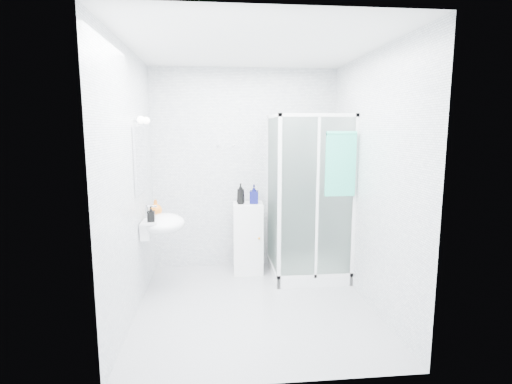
{
  "coord_description": "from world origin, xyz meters",
  "views": [
    {
      "loc": [
        -0.39,
        -3.91,
        1.83
      ],
      "look_at": [
        0.05,
        0.35,
        1.15
      ],
      "focal_mm": 28.0,
      "sensor_mm": 36.0,
      "label": 1
    }
  ],
  "objects": [
    {
      "name": "soap_dispenser_black",
      "position": [
        -1.07,
        0.28,
        0.95
      ],
      "size": [
        0.08,
        0.08,
        0.17
      ],
      "primitive_type": "imported",
      "rotation": [
        0.0,
        0.0,
        0.04
      ],
      "color": "black",
      "rests_on": "wall_basin"
    },
    {
      "name": "wall_basin",
      "position": [
        -0.99,
        0.45,
        0.8
      ],
      "size": [
        0.46,
        0.56,
        0.35
      ],
      "color": "white",
      "rests_on": "ground"
    },
    {
      "name": "wall_hooks",
      "position": [
        -0.25,
        1.26,
        1.62
      ],
      "size": [
        0.23,
        0.06,
        0.03
      ],
      "color": "silver",
      "rests_on": "room"
    },
    {
      "name": "shampoo_bottle_b",
      "position": [
        0.09,
        1.01,
        1.02
      ],
      "size": [
        0.12,
        0.12,
        0.24
      ],
      "primitive_type": "imported",
      "rotation": [
        0.0,
        0.0,
        -0.12
      ],
      "color": "#0D0F51",
      "rests_on": "storage_cabinet"
    },
    {
      "name": "room",
      "position": [
        0.0,
        0.0,
        1.3
      ],
      "size": [
        2.4,
        2.6,
        2.6
      ],
      "color": "white",
      "rests_on": "ground"
    },
    {
      "name": "vanity_lights",
      "position": [
        -1.14,
        0.45,
        1.92
      ],
      "size": [
        0.1,
        0.4,
        0.08
      ],
      "color": "silver",
      "rests_on": "room"
    },
    {
      "name": "hand_towel",
      "position": [
        0.99,
        0.36,
        1.46
      ],
      "size": [
        0.34,
        0.05,
        0.72
      ],
      "color": "#32BF9E",
      "rests_on": "shower_enclosure"
    },
    {
      "name": "shampoo_bottle_a",
      "position": [
        -0.08,
        0.99,
        1.03
      ],
      "size": [
        0.11,
        0.11,
        0.26
      ],
      "primitive_type": "imported",
      "rotation": [
        0.0,
        0.0,
        -0.07
      ],
      "color": "black",
      "rests_on": "storage_cabinet"
    },
    {
      "name": "storage_cabinet",
      "position": [
        0.02,
        1.02,
        0.45
      ],
      "size": [
        0.39,
        0.41,
        0.9
      ],
      "rotation": [
        0.0,
        0.0,
        -0.05
      ],
      "color": "white",
      "rests_on": "ground"
    },
    {
      "name": "mirror",
      "position": [
        -1.19,
        0.45,
        1.5
      ],
      "size": [
        0.02,
        0.6,
        0.7
      ],
      "primitive_type": "cube",
      "color": "white",
      "rests_on": "room"
    },
    {
      "name": "soap_dispenser_orange",
      "position": [
        -1.06,
        0.58,
        0.95
      ],
      "size": [
        0.16,
        0.16,
        0.18
      ],
      "primitive_type": "imported",
      "rotation": [
        0.0,
        0.0,
        0.11
      ],
      "color": "orange",
      "rests_on": "wall_basin"
    },
    {
      "name": "shower_enclosure",
      "position": [
        0.67,
        0.77,
        0.45
      ],
      "size": [
        0.9,
        0.95,
        2.0
      ],
      "color": "white",
      "rests_on": "ground"
    }
  ]
}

